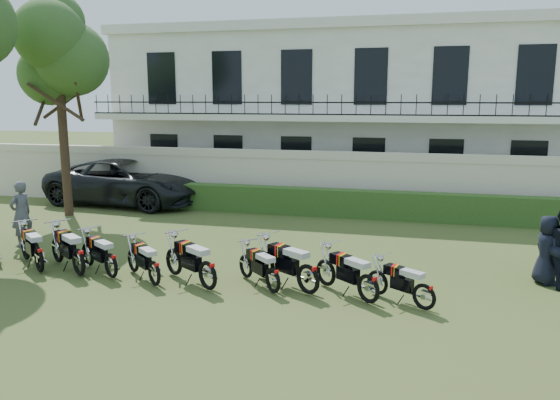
{
  "coord_description": "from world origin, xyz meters",
  "views": [
    {
      "loc": [
        3.4,
        -12.24,
        4.27
      ],
      "look_at": [
        -0.29,
        2.4,
        1.44
      ],
      "focal_mm": 35.0,
      "sensor_mm": 36.0,
      "label": 1
    }
  ],
  "objects_px": {
    "tree_west_near": "(58,51)",
    "officer_3": "(547,250)",
    "motorcycle_1": "(39,253)",
    "motorcycle_8": "(369,282)",
    "motorcycle_3": "(111,260)",
    "motorcycle_4": "(154,267)",
    "motorcycle_9": "(424,290)",
    "inspector": "(21,214)",
    "suv": "(127,182)",
    "motorcycle_5": "(208,268)",
    "motorcycle_2": "(78,256)",
    "motorcycle_6": "(273,274)",
    "motorcycle_7": "(308,272)"
  },
  "relations": [
    {
      "from": "motorcycle_7",
      "to": "motorcycle_9",
      "type": "xyz_separation_m",
      "value": [
        2.46,
        -0.3,
        -0.1
      ]
    },
    {
      "from": "motorcycle_2",
      "to": "suv",
      "type": "relative_size",
      "value": 0.27
    },
    {
      "from": "motorcycle_6",
      "to": "suv",
      "type": "height_order",
      "value": "suv"
    },
    {
      "from": "motorcycle_8",
      "to": "motorcycle_5",
      "type": "bearing_deg",
      "value": 130.59
    },
    {
      "from": "motorcycle_1",
      "to": "motorcycle_2",
      "type": "height_order",
      "value": "motorcycle_2"
    },
    {
      "from": "motorcycle_8",
      "to": "motorcycle_3",
      "type": "bearing_deg",
      "value": 128.13
    },
    {
      "from": "motorcycle_9",
      "to": "suv",
      "type": "relative_size",
      "value": 0.23
    },
    {
      "from": "motorcycle_3",
      "to": "motorcycle_8",
      "type": "bearing_deg",
      "value": -58.15
    },
    {
      "from": "suv",
      "to": "motorcycle_5",
      "type": "bearing_deg",
      "value": -136.6
    },
    {
      "from": "motorcycle_1",
      "to": "inspector",
      "type": "bearing_deg",
      "value": 84.38
    },
    {
      "from": "tree_west_near",
      "to": "officer_3",
      "type": "bearing_deg",
      "value": -14.33
    },
    {
      "from": "tree_west_near",
      "to": "motorcycle_7",
      "type": "relative_size",
      "value": 4.31
    },
    {
      "from": "motorcycle_3",
      "to": "motorcycle_9",
      "type": "bearing_deg",
      "value": -58.6
    },
    {
      "from": "motorcycle_3",
      "to": "motorcycle_5",
      "type": "relative_size",
      "value": 0.92
    },
    {
      "from": "suv",
      "to": "inspector",
      "type": "relative_size",
      "value": 3.41
    },
    {
      "from": "motorcycle_9",
      "to": "suv",
      "type": "xyz_separation_m",
      "value": [
        -11.64,
        8.82,
        0.48
      ]
    },
    {
      "from": "tree_west_near",
      "to": "motorcycle_2",
      "type": "distance_m",
      "value": 9.34
    },
    {
      "from": "motorcycle_1",
      "to": "motorcycle_3",
      "type": "height_order",
      "value": "motorcycle_1"
    },
    {
      "from": "motorcycle_8",
      "to": "motorcycle_9",
      "type": "height_order",
      "value": "motorcycle_8"
    },
    {
      "from": "motorcycle_3",
      "to": "motorcycle_7",
      "type": "bearing_deg",
      "value": -55.9
    },
    {
      "from": "suv",
      "to": "motorcycle_1",
      "type": "bearing_deg",
      "value": -159.06
    },
    {
      "from": "inspector",
      "to": "officer_3",
      "type": "bearing_deg",
      "value": 102.62
    },
    {
      "from": "motorcycle_4",
      "to": "inspector",
      "type": "bearing_deg",
      "value": 106.17
    },
    {
      "from": "motorcycle_3",
      "to": "motorcycle_8",
      "type": "distance_m",
      "value": 6.11
    },
    {
      "from": "tree_west_near",
      "to": "motorcycle_9",
      "type": "height_order",
      "value": "tree_west_near"
    },
    {
      "from": "officer_3",
      "to": "motorcycle_1",
      "type": "bearing_deg",
      "value": 80.83
    },
    {
      "from": "motorcycle_1",
      "to": "motorcycle_8",
      "type": "bearing_deg",
      "value": -52.33
    },
    {
      "from": "motorcycle_3",
      "to": "motorcycle_8",
      "type": "xyz_separation_m",
      "value": [
        6.11,
        -0.14,
        0.02
      ]
    },
    {
      "from": "tree_west_near",
      "to": "motorcycle_3",
      "type": "relative_size",
      "value": 4.79
    },
    {
      "from": "motorcycle_4",
      "to": "officer_3",
      "type": "xyz_separation_m",
      "value": [
        8.74,
        2.41,
        0.35
      ]
    },
    {
      "from": "motorcycle_2",
      "to": "motorcycle_9",
      "type": "height_order",
      "value": "motorcycle_2"
    },
    {
      "from": "motorcycle_9",
      "to": "officer_3",
      "type": "distance_m",
      "value": 3.67
    },
    {
      "from": "motorcycle_1",
      "to": "motorcycle_9",
      "type": "xyz_separation_m",
      "value": [
        9.2,
        -0.19,
        -0.07
      ]
    },
    {
      "from": "motorcycle_3",
      "to": "inspector",
      "type": "height_order",
      "value": "inspector"
    },
    {
      "from": "motorcycle_6",
      "to": "inspector",
      "type": "xyz_separation_m",
      "value": [
        -8.12,
        2.07,
        0.51
      ]
    },
    {
      "from": "tree_west_near",
      "to": "motorcycle_4",
      "type": "xyz_separation_m",
      "value": [
        6.64,
        -6.33,
        -5.43
      ]
    },
    {
      "from": "motorcycle_2",
      "to": "motorcycle_4",
      "type": "relative_size",
      "value": 1.22
    },
    {
      "from": "motorcycle_1",
      "to": "motorcycle_6",
      "type": "height_order",
      "value": "motorcycle_1"
    },
    {
      "from": "motorcycle_4",
      "to": "suv",
      "type": "xyz_separation_m",
      "value": [
        -5.65,
        8.83,
        0.45
      ]
    },
    {
      "from": "motorcycle_2",
      "to": "motorcycle_7",
      "type": "height_order",
      "value": "motorcycle_2"
    },
    {
      "from": "motorcycle_7",
      "to": "officer_3",
      "type": "distance_m",
      "value": 5.62
    },
    {
      "from": "motorcycle_6",
      "to": "motorcycle_9",
      "type": "height_order",
      "value": "motorcycle_6"
    },
    {
      "from": "suv",
      "to": "officer_3",
      "type": "xyz_separation_m",
      "value": [
        14.39,
        -6.42,
        -0.1
      ]
    },
    {
      "from": "motorcycle_2",
      "to": "motorcycle_7",
      "type": "xyz_separation_m",
      "value": [
        5.62,
        0.12,
        -0.0
      ]
    },
    {
      "from": "motorcycle_7",
      "to": "suv",
      "type": "xyz_separation_m",
      "value": [
        -9.18,
        8.52,
        0.38
      ]
    },
    {
      "from": "tree_west_near",
      "to": "motorcycle_2",
      "type": "xyz_separation_m",
      "value": [
        4.55,
        -6.15,
        -5.35
      ]
    },
    {
      "from": "tree_west_near",
      "to": "motorcycle_3",
      "type": "distance_m",
      "value": 9.78
    },
    {
      "from": "motorcycle_2",
      "to": "suv",
      "type": "bearing_deg",
      "value": 57.48
    },
    {
      "from": "motorcycle_2",
      "to": "inspector",
      "type": "height_order",
      "value": "inspector"
    },
    {
      "from": "motorcycle_4",
      "to": "motorcycle_8",
      "type": "xyz_separation_m",
      "value": [
        4.86,
        0.09,
        0.03
      ]
    }
  ]
}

